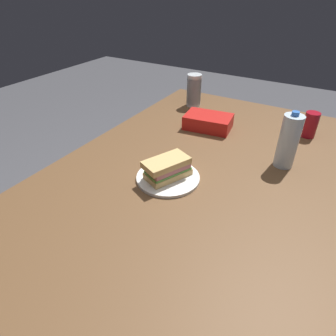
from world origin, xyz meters
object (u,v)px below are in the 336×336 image
at_px(sandwich, 167,168).
at_px(plastic_cup_stack, 194,90).
at_px(soda_can_red, 310,125).
at_px(dining_table, 192,192).
at_px(paper_plate, 168,178).
at_px(chip_bag, 208,122).
at_px(water_bottle_tall, 288,141).

bearing_deg(sandwich, plastic_cup_stack, -160.78).
bearing_deg(soda_can_red, plastic_cup_stack, -96.98).
height_order(dining_table, paper_plate, paper_plate).
distance_m(paper_plate, sandwich, 0.05).
distance_m(paper_plate, soda_can_red, 0.77).
bearing_deg(plastic_cup_stack, paper_plate, 19.31).
distance_m(dining_table, chip_bag, 0.46).
distance_m(chip_bag, water_bottle_tall, 0.45).
bearing_deg(chip_bag, paper_plate, 88.56).
distance_m(sandwich, chip_bag, 0.50).
bearing_deg(chip_bag, plastic_cup_stack, -57.62).
xyz_separation_m(dining_table, water_bottle_tall, (-0.26, 0.28, 0.19)).
bearing_deg(paper_plate, dining_table, 129.70).
relative_size(soda_can_red, chip_bag, 0.53).
bearing_deg(water_bottle_tall, chip_bag, -111.87).
relative_size(dining_table, soda_can_red, 14.80).
distance_m(dining_table, paper_plate, 0.13).
distance_m(soda_can_red, water_bottle_tall, 0.33).
height_order(paper_plate, water_bottle_tall, water_bottle_tall).
height_order(soda_can_red, water_bottle_tall, water_bottle_tall).
distance_m(sandwich, water_bottle_tall, 0.49).
distance_m(paper_plate, plastic_cup_stack, 0.78).
distance_m(soda_can_red, chip_bag, 0.48).
height_order(paper_plate, chip_bag, chip_bag).
bearing_deg(plastic_cup_stack, chip_bag, 39.98).
bearing_deg(paper_plate, chip_bag, -173.84).
distance_m(paper_plate, chip_bag, 0.49).
bearing_deg(chip_bag, dining_table, 99.14).
bearing_deg(soda_can_red, chip_bag, -70.34).
bearing_deg(plastic_cup_stack, soda_can_red, 83.02).
xyz_separation_m(sandwich, soda_can_red, (-0.66, 0.40, 0.01)).
relative_size(paper_plate, chip_bag, 1.06).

